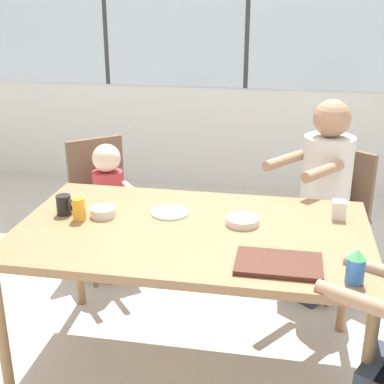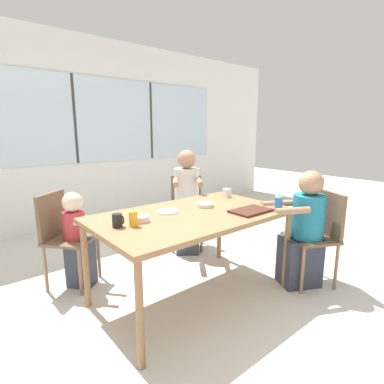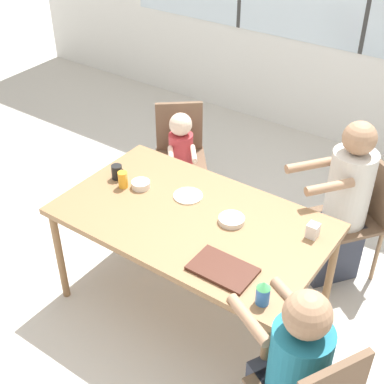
% 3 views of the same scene
% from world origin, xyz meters
% --- Properties ---
extents(ground_plane, '(16.00, 16.00, 0.00)m').
position_xyz_m(ground_plane, '(0.00, 0.00, 0.00)').
color(ground_plane, beige).
extents(wall_back_with_windows, '(8.40, 0.08, 2.80)m').
position_xyz_m(wall_back_with_windows, '(0.00, 2.71, 1.42)').
color(wall_back_with_windows, silver).
rests_on(wall_back_with_windows, ground_plane).
extents(dining_table, '(1.63, 0.97, 0.76)m').
position_xyz_m(dining_table, '(0.00, 0.00, 0.70)').
color(dining_table, olive).
rests_on(dining_table, ground_plane).
extents(chair_for_woman_green_shirt, '(0.56, 0.56, 0.88)m').
position_xyz_m(chair_for_woman_green_shirt, '(0.73, 0.99, 0.53)').
color(chair_for_woman_green_shirt, brown).
rests_on(chair_for_woman_green_shirt, ground_plane).
extents(chair_for_toddler, '(0.56, 0.56, 0.88)m').
position_xyz_m(chair_for_toddler, '(-0.79, 0.94, 0.53)').
color(chair_for_toddler, brown).
rests_on(chair_for_toddler, ground_plane).
extents(person_woman_green_shirt, '(0.55, 0.60, 1.21)m').
position_xyz_m(person_woman_green_shirt, '(0.63, 0.86, 0.56)').
color(person_woman_green_shirt, '#333847').
rests_on(person_woman_green_shirt, ground_plane).
extents(person_toddler, '(0.37, 0.39, 0.90)m').
position_xyz_m(person_toddler, '(-0.69, 0.82, 0.43)').
color(person_toddler, '#333847').
rests_on(person_toddler, ground_plane).
extents(food_tray_dark, '(0.34, 0.22, 0.02)m').
position_xyz_m(food_tray_dark, '(0.41, -0.29, 0.77)').
color(food_tray_dark, '#472319').
rests_on(food_tray_dark, dining_table).
extents(coffee_mug, '(0.08, 0.07, 0.10)m').
position_xyz_m(coffee_mug, '(-0.64, 0.05, 0.81)').
color(coffee_mug, black).
rests_on(coffee_mug, dining_table).
extents(sippy_cup, '(0.07, 0.07, 0.14)m').
position_xyz_m(sippy_cup, '(0.69, -0.37, 0.83)').
color(sippy_cup, blue).
rests_on(sippy_cup, dining_table).
extents(juice_glass, '(0.06, 0.06, 0.11)m').
position_xyz_m(juice_glass, '(-0.55, 0.00, 0.81)').
color(juice_glass, gold).
rests_on(juice_glass, dining_table).
extents(milk_carton_small, '(0.06, 0.06, 0.09)m').
position_xyz_m(milk_carton_small, '(0.67, 0.24, 0.80)').
color(milk_carton_small, silver).
rests_on(milk_carton_small, dining_table).
extents(bowl_white_shallow, '(0.12, 0.12, 0.04)m').
position_xyz_m(bowl_white_shallow, '(-0.45, 0.06, 0.78)').
color(bowl_white_shallow, silver).
rests_on(bowl_white_shallow, dining_table).
extents(bowl_cereal, '(0.16, 0.16, 0.03)m').
position_xyz_m(bowl_cereal, '(0.22, 0.09, 0.78)').
color(bowl_cereal, silver).
rests_on(bowl_cereal, dining_table).
extents(plate_tortillas, '(0.19, 0.19, 0.01)m').
position_xyz_m(plate_tortillas, '(-0.14, 0.15, 0.76)').
color(plate_tortillas, beige).
rests_on(plate_tortillas, dining_table).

